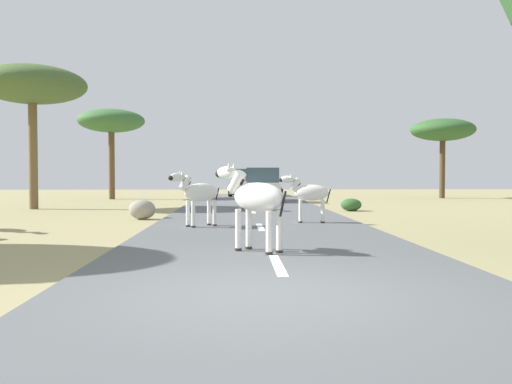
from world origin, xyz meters
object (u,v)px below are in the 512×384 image
Objects in this scene: tree_3 at (32,86)px; rock_0 at (142,210)px; zebra_3 at (255,198)px; zebra_4 at (198,193)px; bush_1 at (351,205)px; zebra_1 at (309,193)px; car_0 at (263,186)px; tree_2 at (443,131)px; car_1 at (246,184)px; zebra_0 at (244,189)px; tree_0 at (111,122)px.

tree_3 is 7.01× the size of rock_0.
zebra_4 is at bearing 59.25° from zebra_3.
zebra_3 reaches higher than bush_1.
zebra_1 is 0.26× the size of tree_3.
tree_3 is at bearing 172.86° from bush_1.
tree_3 is at bearing 61.34° from zebra_1.
car_0 is 0.92× the size of tree_2.
car_1 reaches higher than bush_1.
tree_2 is (12.18, 11.11, 3.20)m from zebra_0.
zebra_0 is at bearing -179.57° from bush_1.
car_0 is at bearing 67.43° from rock_0.
tree_2 is at bearing 54.43° from bush_1.
tree_0 is (-7.56, 21.96, 3.47)m from zebra_3.
rock_0 is at bearing -97.51° from car_1.
tree_0 is at bearing -46.35° from zebra_0.
zebra_4 is 0.34× the size of car_1.
car_0 is at bearing -90.91° from zebra_0.
tree_2 is at bearing -74.28° from zebra_4.
zebra_1 is at bearing -81.40° from car_1.
tree_0 is 19.74m from tree_2.
zebra_4 is 1.84× the size of bush_1.
zebra_3 is at bearing -71.01° from tree_0.
zebra_0 is 5.87m from zebra_1.
zebra_3 is 0.37× the size of car_0.
tree_3 reaches higher than zebra_3.
zebra_1 is 19.54m from car_1.
zebra_0 is 13.91m from car_1.
car_0 is at bearing -47.17° from zebra_4.
tree_2 reaches higher than zebra_3.
zebra_4 reaches higher than rock_0.
bush_1 is at bearing -76.84° from zebra_4.
zebra_0 is at bearing -87.06° from car_1.
tree_2 is at bearing 24.25° from tree_3.
tree_2 is 21.81m from rock_0.
bush_1 is (11.80, -10.49, -4.25)m from tree_0.
tree_0 is 15.43m from rock_0.
zebra_1 is 0.32× the size of tree_2.
zebra_3 is at bearing -110.30° from bush_1.
car_0 is 7.66m from bush_1.
car_1 is (0.32, 13.90, -0.04)m from zebra_0.
bush_1 is at bearing -125.57° from tree_2.
car_1 is at bearing -83.30° from zebra_0.
tree_3 is at bearing 77.26° from zebra_3.
zebra_1 is 13.51m from tree_3.
rock_0 is at bearing -136.31° from tree_2.
zebra_1 is at bearing 115.87° from zebra_0.
zebra_4 reaches higher than zebra_1.
zebra_0 is at bearing -54.37° from tree_0.
tree_0 reaches higher than zebra_1.
zebra_4 is 13.89m from car_0.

